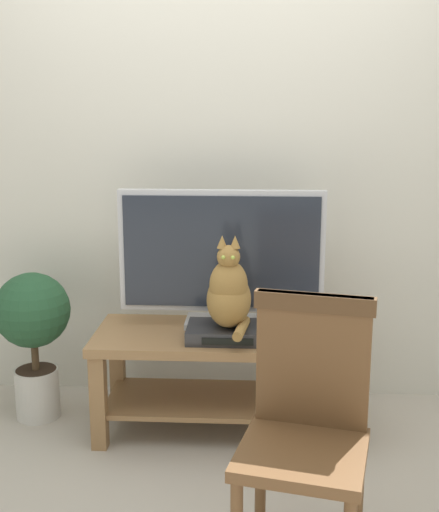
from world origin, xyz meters
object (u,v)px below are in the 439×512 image
(tv_stand, at_px, (220,362))
(wooden_chair, at_px, (307,417))
(tv, at_px, (221,256))
(book_stack, at_px, (309,324))
(cat, at_px, (229,293))
(media_box, at_px, (229,332))
(potted_plant, at_px, (33,327))

(tv_stand, relative_size, wooden_chair, 1.27)
(tv, height_order, book_stack, tv)
(tv, height_order, wooden_chair, tv)
(cat, height_order, wooden_chair, cat)
(cat, bearing_deg, tv, 102.26)
(tv, bearing_deg, book_stack, -17.42)
(cat, bearing_deg, media_box, 94.39)
(cat, distance_m, wooden_chair, 0.91)
(media_box, bearing_deg, potted_plant, 170.05)
(book_stack, bearing_deg, cat, -167.69)
(tv_stand, height_order, tv, tv)
(tv, relative_size, cat, 2.27)
(tv, distance_m, book_stack, 0.52)
(tv_stand, bearing_deg, wooden_chair, -69.94)
(tv, distance_m, media_box, 0.37)
(media_box, height_order, potted_plant, potted_plant)
(tv, distance_m, potted_plant, 1.00)
(tv, bearing_deg, potted_plant, -178.50)
(tv_stand, relative_size, tv, 1.21)
(cat, relative_size, potted_plant, 0.58)
(wooden_chair, bearing_deg, potted_plant, 141.17)
(tv_stand, xyz_separation_m, cat, (0.05, -0.10, 0.37))
(cat, bearing_deg, book_stack, 12.31)
(potted_plant, bearing_deg, wooden_chair, -38.83)
(cat, bearing_deg, potted_plant, 169.22)
(wooden_chair, relative_size, book_stack, 4.07)
(media_box, bearing_deg, book_stack, 10.04)
(tv_stand, bearing_deg, potted_plant, 174.61)
(media_box, relative_size, potted_plant, 0.51)
(media_box, relative_size, wooden_chair, 0.41)
(wooden_chair, bearing_deg, cat, 109.46)
(tv, bearing_deg, cat, -77.74)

